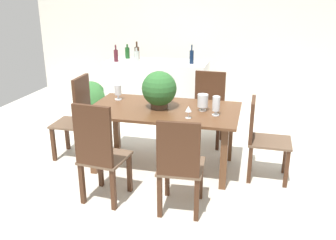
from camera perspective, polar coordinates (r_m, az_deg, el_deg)
The scene contains 20 objects.
ground_plane at distance 4.62m, azimuth -0.28°, elevation -6.53°, with size 7.04×7.04×0.00m, color silver.
back_wall at distance 6.74m, azimuth 5.31°, elevation 13.25°, with size 6.40×0.10×2.60m, color silver.
dining_table at distance 4.27m, azimuth -0.67°, elevation 0.54°, with size 1.74×0.97×0.74m.
chair_foot_end at distance 4.19m, azimuth 14.33°, elevation -2.35°, with size 0.47×0.42×0.92m.
chair_head_end at distance 4.69m, azimuth -13.99°, elevation 0.87°, with size 0.41×0.45×1.06m.
chair_near_left at distance 3.60m, azimuth -10.68°, elevation -4.75°, with size 0.46×0.48×1.06m.
chair_near_right at distance 3.39m, azimuth 1.86°, elevation -6.75°, with size 0.45×0.49×0.97m.
chair_far_right at distance 5.11m, azimuth 6.30°, elevation 2.48°, with size 0.47×0.46×0.98m.
flower_centerpiece at distance 4.20m, azimuth -1.37°, elevation 4.79°, with size 0.40×0.40×0.43m.
crystal_vase_left at distance 4.15m, azimuth 5.44°, elevation 2.96°, with size 0.12×0.12×0.19m.
crystal_vase_center_near at distance 4.00m, azimuth 7.51°, elevation 2.40°, with size 0.08×0.08×0.22m.
crystal_vase_right at distance 4.60m, azimuth -7.80°, elevation 4.50°, with size 0.09×0.09×0.19m.
wine_glass at distance 3.90m, azimuth 3.20°, elevation 1.66°, with size 0.07×0.07×0.14m.
kitchen_counter at distance 6.12m, azimuth -1.74°, elevation 4.79°, with size 1.65×0.61×0.94m, color white.
wine_bottle_clear at distance 5.82m, azimuth 3.73°, elevation 9.82°, with size 0.07×0.07×0.30m.
wine_bottle_dark at distance 6.04m, azimuth -8.11°, elevation 9.96°, with size 0.07×0.07×0.27m.
wine_bottle_amber at distance 6.31m, azimuth -6.35°, elevation 10.40°, with size 0.08×0.08×0.24m.
wine_bottle_tall at distance 6.01m, azimuth -4.93°, elevation 9.92°, with size 0.08×0.08×0.22m.
wine_bottle_green at distance 6.22m, azimuth -4.86°, elevation 10.43°, with size 0.08×0.08×0.29m.
potted_plant_floor at distance 6.25m, azimuth -11.86°, elevation 3.33°, with size 0.50×0.50×0.61m.
Camera 1 is at (1.03, -4.02, 2.03)m, focal length 39.11 mm.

